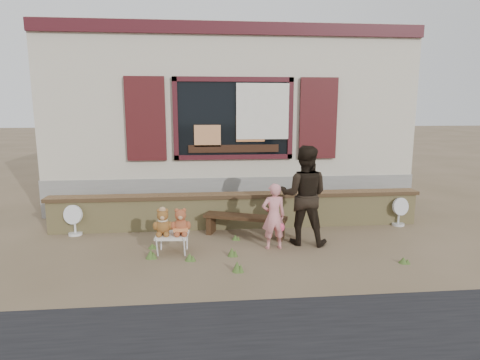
{
  "coord_description": "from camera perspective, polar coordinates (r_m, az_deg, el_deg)",
  "views": [
    {
      "loc": [
        -0.69,
        -6.45,
        2.3
      ],
      "look_at": [
        0.0,
        0.6,
        1.0
      ],
      "focal_mm": 30.0,
      "sensor_mm": 36.0,
      "label": 1
    }
  ],
  "objects": [
    {
      "name": "grass_tufts",
      "position": [
        6.27,
        -2.93,
        -10.55
      ],
      "size": [
        3.94,
        1.51,
        0.15
      ],
      "color": "#425D25",
      "rests_on": "ground"
    },
    {
      "name": "adult",
      "position": [
        6.8,
        9.1,
        -2.15
      ],
      "size": [
        0.97,
        0.86,
        1.67
      ],
      "primitive_type": "imported",
      "rotation": [
        0.0,
        0.0,
        2.83
      ],
      "color": "black",
      "rests_on": "ground"
    },
    {
      "name": "folding_chair",
      "position": [
        6.51,
        -9.61,
        -7.85
      ],
      "size": [
        0.53,
        0.48,
        0.31
      ],
      "rotation": [
        0.0,
        0.0,
        -0.07
      ],
      "color": "silver",
      "rests_on": "ground"
    },
    {
      "name": "child",
      "position": [
        6.56,
        4.8,
        -5.15
      ],
      "size": [
        0.42,
        0.3,
        1.09
      ],
      "primitive_type": "imported",
      "rotation": [
        0.0,
        0.0,
        3.24
      ],
      "color": "pink",
      "rests_on": "ground"
    },
    {
      "name": "brick_wall",
      "position": [
        7.73,
        -0.29,
        -4.27
      ],
      "size": [
        7.1,
        0.36,
        0.67
      ],
      "color": "tan",
      "rests_on": "ground"
    },
    {
      "name": "ground",
      "position": [
        6.88,
        0.49,
        -9.13
      ],
      "size": [
        80.0,
        80.0,
        0.0
      ],
      "primitive_type": "plane",
      "color": "brown",
      "rests_on": "ground"
    },
    {
      "name": "shopfront",
      "position": [
        10.96,
        -2.0,
        8.83
      ],
      "size": [
        8.04,
        5.13,
        4.0
      ],
      "color": "#B7AC94",
      "rests_on": "ground"
    },
    {
      "name": "teddy_bear_left",
      "position": [
        6.46,
        -10.91,
        -5.78
      ],
      "size": [
        0.33,
        0.29,
        0.43
      ],
      "primitive_type": null,
      "rotation": [
        0.0,
        0.0,
        -0.07
      ],
      "color": "brown",
      "rests_on": "folding_chair"
    },
    {
      "name": "fan_left",
      "position": [
        7.87,
        -22.49,
        -5.26
      ],
      "size": [
        0.36,
        0.24,
        0.57
      ],
      "rotation": [
        0.0,
        0.0,
        -0.25
      ],
      "color": "white",
      "rests_on": "ground"
    },
    {
      "name": "teddy_bear_right",
      "position": [
        6.42,
        -8.43,
        -5.79
      ],
      "size": [
        0.34,
        0.3,
        0.43
      ],
      "primitive_type": null,
      "rotation": [
        0.0,
        0.0,
        -0.07
      ],
      "color": "brown",
      "rests_on": "folding_chair"
    },
    {
      "name": "bench",
      "position": [
        7.22,
        0.72,
        -5.87
      ],
      "size": [
        1.5,
        0.83,
        0.38
      ],
      "rotation": [
        0.0,
        0.0,
        -0.37
      ],
      "color": "black",
      "rests_on": "ground"
    },
    {
      "name": "fan_right",
      "position": [
        8.44,
        21.67,
        -4.18
      ],
      "size": [
        0.36,
        0.24,
        0.56
      ],
      "rotation": [
        0.0,
        0.0,
        0.23
      ],
      "color": "silver",
      "rests_on": "ground"
    }
  ]
}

